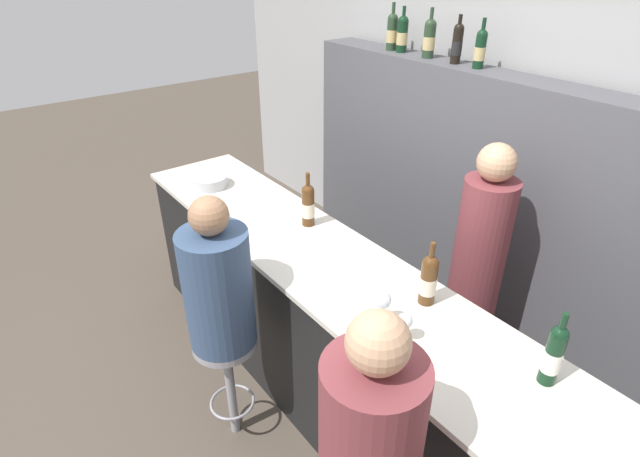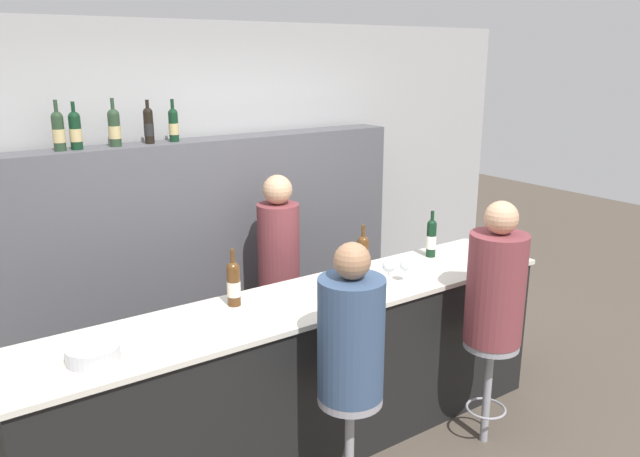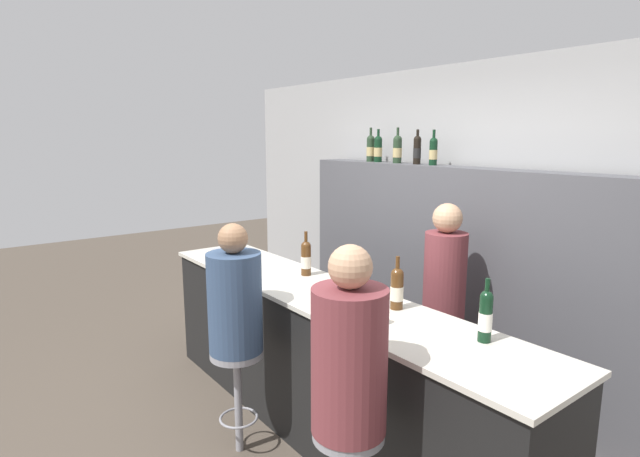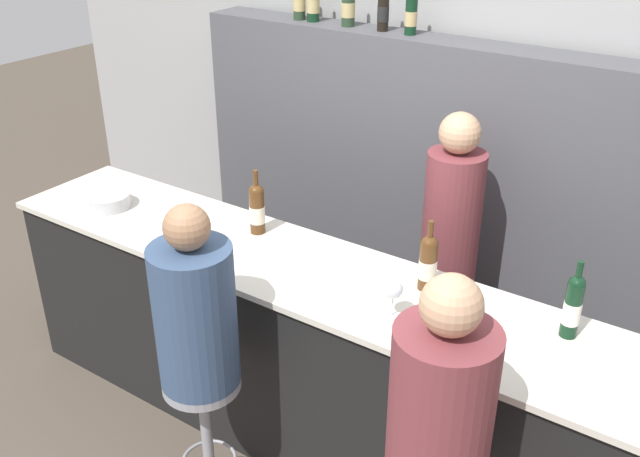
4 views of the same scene
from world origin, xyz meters
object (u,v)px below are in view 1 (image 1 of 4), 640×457
wine_bottle_backbar_3 (457,43)px  guest_seated_right (371,434)px  wine_bottle_backbar_2 (429,38)px  wine_bottle_backbar_0 (392,31)px  wine_glass_0 (382,301)px  wine_glass_1 (405,322)px  wine_bottle_counter_2 (554,354)px  wine_bottle_backbar_4 (480,48)px  metal_bowl (209,181)px  guest_seated_left (217,284)px  wine_bottle_counter_0 (308,205)px  wine_bottle_backbar_1 (402,34)px  bartender (475,275)px  wine_bottle_counter_1 (429,279)px  bar_stool_left (227,362)px

wine_bottle_backbar_3 → guest_seated_right: 2.48m
wine_bottle_backbar_2 → wine_bottle_backbar_0: bearing=-180.0°
wine_glass_0 → wine_glass_1: size_ratio=1.21×
wine_bottle_counter_2 → wine_bottle_backbar_4: 1.95m
wine_bottle_backbar_2 → metal_bowl: 1.75m
wine_bottle_backbar_4 → guest_seated_right: bearing=-58.5°
wine_glass_1 → guest_seated_left: guest_seated_left is taller
wine_bottle_counter_0 → wine_bottle_backbar_1: (-0.48, 1.18, 0.77)m
wine_bottle_backbar_1 → wine_glass_1: 2.25m
bartender → wine_bottle_backbar_0: bearing=160.1°
wine_bottle_backbar_1 → wine_glass_0: size_ratio=1.80×
wine_bottle_counter_1 → metal_bowl: size_ratio=1.31×
wine_bottle_backbar_0 → wine_bottle_backbar_4: size_ratio=1.09×
wine_glass_0 → wine_glass_1: (0.14, -0.00, -0.02)m
wine_bottle_backbar_2 → wine_bottle_backbar_3: wine_bottle_backbar_2 is taller
wine_glass_1 → metal_bowl: bearing=178.5°
wine_bottle_backbar_0 → guest_seated_right: 2.84m
wine_glass_1 → metal_bowl: size_ratio=0.56×
wine_glass_0 → wine_glass_1: wine_glass_0 is taller
wine_bottle_counter_2 → wine_bottle_backbar_0: wine_bottle_backbar_0 is taller
wine_bottle_counter_1 → bartender: (-0.21, 0.71, -0.40)m
wine_bottle_counter_0 → guest_seated_right: guest_seated_right is taller
guest_seated_right → bartender: (-0.62, 1.44, -0.34)m
wine_glass_1 → bar_stool_left: bearing=-149.3°
wine_bottle_counter_0 → wine_bottle_backbar_3: 1.41m
wine_bottle_counter_2 → metal_bowl: bearing=-174.7°
wine_bottle_backbar_3 → metal_bowl: bearing=-121.0°
metal_bowl → guest_seated_right: (2.19, -0.51, 0.03)m
wine_bottle_counter_0 → wine_glass_0: size_ratio=1.97×
wine_bottle_counter_0 → wine_bottle_backbar_4: wine_bottle_backbar_4 is taller
wine_bottle_counter_1 → bar_stool_left: bearing=-132.0°
metal_bowl → guest_seated_right: size_ratio=0.28×
wine_bottle_backbar_3 → wine_bottle_backbar_4: 0.18m
wine_glass_0 → metal_bowl: bearing=178.4°
wine_bottle_backbar_4 → wine_bottle_backbar_3: bearing=180.0°
wine_bottle_counter_0 → wine_glass_1: 1.08m
wine_bottle_counter_0 → bartender: bearing=44.5°
wine_bottle_counter_1 → wine_bottle_backbar_1: 1.99m
wine_bottle_backbar_0 → wine_glass_0: wine_bottle_backbar_0 is taller
wine_bottle_backbar_1 → metal_bowl: 1.68m
wine_bottle_counter_2 → wine_bottle_backbar_0: 2.54m
wine_bottle_backbar_1 → bartender: (1.20, -0.47, -1.17)m
wine_bottle_counter_1 → guest_seated_left: size_ratio=0.40×
wine_bottle_counter_1 → bartender: 0.84m
bar_stool_left → guest_seated_right: bearing=0.0°
wine_bottle_backbar_2 → wine_bottle_backbar_3: bearing=0.0°
wine_bottle_counter_1 → wine_bottle_counter_2: bearing=0.0°
wine_glass_0 → guest_seated_left: (-0.64, -0.46, -0.08)m
wine_bottle_counter_0 → metal_bowl: 0.88m
wine_bottle_backbar_4 → wine_bottle_counter_0: bearing=-98.4°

